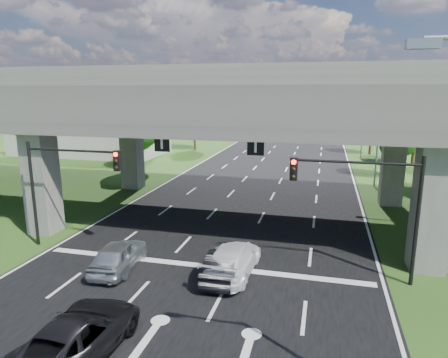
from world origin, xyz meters
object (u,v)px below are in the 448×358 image
at_px(streetlight_beyond, 361,113).
at_px(car_trailing, 77,336).
at_px(signal_right, 368,194).
at_px(streetlight_far, 375,123).
at_px(car_white, 232,260).
at_px(car_silver, 119,255).
at_px(car_dark, 224,264).
at_px(signal_left, 64,176).

height_order(streetlight_beyond, car_trailing, streetlight_beyond).
relative_size(signal_right, streetlight_far, 0.60).
height_order(streetlight_far, car_white, streetlight_far).
height_order(car_silver, car_white, car_white).
xyz_separation_m(streetlight_far, car_dark, (-8.58, -21.51, -5.13)).
height_order(streetlight_beyond, car_silver, streetlight_beyond).
xyz_separation_m(car_dark, car_trailing, (-3.32, -6.77, 0.07)).
xyz_separation_m(signal_left, car_silver, (4.03, -1.78, -3.42)).
height_order(streetlight_beyond, car_white, streetlight_beyond).
relative_size(streetlight_beyond, car_trailing, 1.85).
height_order(streetlight_far, car_silver, streetlight_far).
distance_m(car_white, car_trailing, 8.12).
distance_m(signal_right, signal_left, 15.65).
relative_size(signal_left, streetlight_beyond, 0.60).
relative_size(signal_right, streetlight_beyond, 0.60).
height_order(car_dark, car_trailing, car_trailing).
bearing_deg(streetlight_far, car_dark, -111.74).
bearing_deg(streetlight_far, car_silver, -122.46).
height_order(signal_left, streetlight_far, streetlight_far).
relative_size(signal_right, signal_left, 1.00).
bearing_deg(car_trailing, car_silver, -71.31).
bearing_deg(signal_right, signal_left, 180.00).
distance_m(signal_left, car_trailing, 10.75).
xyz_separation_m(streetlight_beyond, car_trailing, (-11.90, -44.28, -5.07)).
relative_size(car_silver, car_trailing, 0.80).
xyz_separation_m(signal_left, car_white, (9.62, -0.94, -3.42)).
xyz_separation_m(car_silver, car_white, (5.60, 0.84, 0.00)).
bearing_deg(car_dark, streetlight_beyond, -104.92).
bearing_deg(streetlight_beyond, signal_left, -116.43).
height_order(streetlight_beyond, car_dark, streetlight_beyond).
distance_m(car_dark, car_white, 0.58).
bearing_deg(streetlight_beyond, car_white, -102.64).
bearing_deg(car_trailing, signal_right, -138.04).
bearing_deg(car_dark, car_trailing, 61.83).
xyz_separation_m(car_dark, car_white, (0.28, 0.51, 0.05)).
bearing_deg(signal_right, car_trailing, -139.50).
bearing_deg(car_dark, streetlight_far, -113.78).
bearing_deg(streetlight_beyond, car_dark, -102.88).
height_order(signal_left, streetlight_beyond, streetlight_beyond).
height_order(signal_right, streetlight_beyond, streetlight_beyond).
bearing_deg(car_dark, car_silver, 1.56).
relative_size(car_silver, car_white, 0.85).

